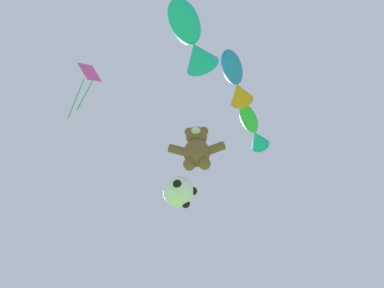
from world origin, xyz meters
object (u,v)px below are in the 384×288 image
at_px(fish_kite_cobalt, 236,80).
at_px(diamond_kite, 87,78).
at_px(teddy_bear_kite, 197,148).
at_px(soccer_ball_kite, 179,192).
at_px(fish_kite_teal, 192,39).
at_px(fish_kite_emerald, 253,129).

bearing_deg(fish_kite_cobalt, diamond_kite, -177.25).
xyz_separation_m(teddy_bear_kite, fish_kite_cobalt, (1.27, -0.68, 2.20)).
bearing_deg(soccer_ball_kite, fish_kite_teal, -78.71).
relative_size(fish_kite_teal, diamond_kite, 0.75).
bearing_deg(diamond_kite, fish_kite_emerald, 22.38).
distance_m(teddy_bear_kite, fish_kite_teal, 2.90).
bearing_deg(diamond_kite, teddy_bear_kite, 15.08).
relative_size(fish_kite_emerald, fish_kite_teal, 0.94).
bearing_deg(teddy_bear_kite, soccer_ball_kite, -166.76).
relative_size(fish_kite_emerald, fish_kite_cobalt, 1.00).
xyz_separation_m(teddy_bear_kite, fish_kite_emerald, (1.86, 1.24, 2.12)).
relative_size(teddy_bear_kite, fish_kite_emerald, 0.81).
bearing_deg(fish_kite_cobalt, fish_kite_emerald, 72.88).
bearing_deg(fish_kite_teal, fish_kite_emerald, 64.22).
relative_size(fish_kite_cobalt, diamond_kite, 0.71).
height_order(teddy_bear_kite, fish_kite_cobalt, fish_kite_cobalt).
relative_size(soccer_ball_kite, fish_kite_emerald, 0.41).
bearing_deg(soccer_ball_kite, fish_kite_cobalt, -18.78).
height_order(teddy_bear_kite, soccer_ball_kite, teddy_bear_kite).
bearing_deg(fish_kite_cobalt, fish_kite_teal, -123.70).
xyz_separation_m(soccer_ball_kite, fish_kite_teal, (0.48, -2.41, 3.10)).
bearing_deg(diamond_kite, soccer_ball_kite, 15.35).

